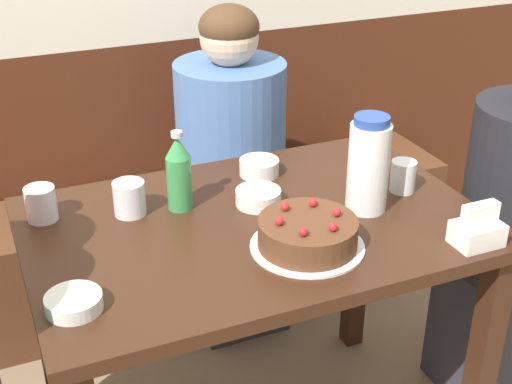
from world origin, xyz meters
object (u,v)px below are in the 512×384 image
(bowl_side_dish, at_px, (258,197))
(glass_tumbler_short, at_px, (129,198))
(bowl_soup_white, at_px, (259,167))
(person_teal_shirt, at_px, (232,179))
(glass_water_tall, at_px, (403,176))
(birthday_cake, at_px, (308,234))
(bench_seat, at_px, (168,247))
(soju_bottle, at_px, (179,173))
(napkin_holder, at_px, (478,230))
(glass_shot_small, at_px, (41,204))
(water_pitcher, at_px, (368,165))
(bowl_rice_small, at_px, (74,303))

(bowl_side_dish, xyz_separation_m, glass_tumbler_short, (-0.31, 0.08, 0.02))
(bowl_soup_white, relative_size, person_teal_shirt, 0.10)
(bowl_soup_white, xyz_separation_m, glass_water_tall, (0.31, -0.24, 0.02))
(bowl_soup_white, bearing_deg, person_teal_shirt, 80.19)
(birthday_cake, bearing_deg, bench_seat, 93.52)
(bowl_soup_white, relative_size, bowl_side_dish, 0.94)
(bowl_side_dish, relative_size, glass_water_tall, 1.37)
(soju_bottle, relative_size, glass_tumbler_short, 2.41)
(bowl_side_dish, bearing_deg, glass_tumbler_short, 165.70)
(bench_seat, relative_size, birthday_cake, 8.35)
(napkin_holder, height_order, glass_tumbler_short, napkin_holder)
(glass_tumbler_short, bearing_deg, glass_shot_small, 164.56)
(water_pitcher, relative_size, napkin_holder, 2.26)
(soju_bottle, relative_size, glass_shot_small, 2.42)
(napkin_holder, bearing_deg, glass_water_tall, 90.90)
(bowl_side_dish, bearing_deg, water_pitcher, -27.95)
(person_teal_shirt, bearing_deg, glass_tumbler_short, -43.86)
(glass_water_tall, height_order, glass_shot_small, glass_shot_small)
(bench_seat, relative_size, person_teal_shirt, 1.92)
(bowl_side_dish, bearing_deg, bowl_rice_small, -152.77)
(birthday_cake, relative_size, bowl_soup_white, 2.40)
(bowl_side_dish, relative_size, glass_shot_small, 1.35)
(birthday_cake, relative_size, glass_tumbler_short, 3.06)
(glass_water_tall, relative_size, person_teal_shirt, 0.07)
(napkin_holder, xyz_separation_m, bowl_rice_small, (-0.90, 0.11, -0.02))
(water_pitcher, relative_size, bowl_soup_white, 2.26)
(bowl_rice_small, height_order, bowl_side_dish, bowl_side_dish)
(napkin_holder, xyz_separation_m, bowl_side_dish, (-0.38, 0.38, -0.02))
(bench_seat, bearing_deg, bowl_side_dish, -86.87)
(bowl_soup_white, bearing_deg, bowl_side_dish, -114.21)
(birthday_cake, relative_size, water_pitcher, 1.06)
(bowl_side_dish, height_order, person_teal_shirt, person_teal_shirt)
(water_pitcher, xyz_separation_m, glass_shot_small, (-0.76, 0.26, -0.08))
(bench_seat, distance_m, bowl_side_dish, 0.94)
(birthday_cake, distance_m, glass_water_tall, 0.39)
(bench_seat, distance_m, person_teal_shirt, 0.44)
(glass_tumbler_short, bearing_deg, soju_bottle, -8.85)
(bench_seat, xyz_separation_m, bowl_rice_small, (-0.47, -1.02, 0.56))
(person_teal_shirt, bearing_deg, birthday_cake, -8.65)
(water_pitcher, relative_size, person_teal_shirt, 0.22)
(napkin_holder, distance_m, glass_water_tall, 0.30)
(bowl_soup_white, distance_m, glass_water_tall, 0.39)
(water_pitcher, height_order, bowl_side_dish, water_pitcher)
(napkin_holder, height_order, bowl_rice_small, napkin_holder)
(water_pitcher, height_order, bowl_soup_white, water_pitcher)
(bench_seat, height_order, bowl_rice_small, bowl_rice_small)
(water_pitcher, xyz_separation_m, person_teal_shirt, (-0.10, 0.68, -0.32))
(bowl_side_dish, relative_size, person_teal_shirt, 0.10)
(glass_tumbler_short, bearing_deg, bench_seat, 68.15)
(napkin_holder, relative_size, bowl_side_dish, 0.95)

